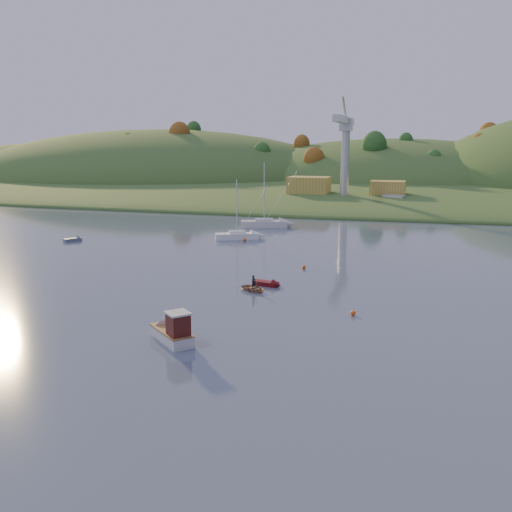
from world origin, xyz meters
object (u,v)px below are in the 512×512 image
(sailboat_near, at_px, (237,235))
(grey_dinghy, at_px, (76,239))
(canoe, at_px, (254,288))
(red_tender, at_px, (271,284))
(fishing_boat, at_px, (170,330))
(sailboat_far, at_px, (264,223))

(sailboat_near, relative_size, grey_dinghy, 3.00)
(sailboat_near, relative_size, canoe, 3.23)
(sailboat_near, distance_m, red_tender, 33.22)
(canoe, height_order, red_tender, red_tender)
(fishing_boat, height_order, grey_dinghy, fishing_boat)
(fishing_boat, height_order, sailboat_far, sailboat_far)
(fishing_boat, xyz_separation_m, canoe, (2.28, 17.45, -0.52))
(canoe, bearing_deg, sailboat_near, 49.64)
(red_tender, bearing_deg, fishing_boat, -86.36)
(sailboat_far, distance_m, red_tender, 47.08)
(red_tender, distance_m, grey_dinghy, 44.93)
(sailboat_far, distance_m, canoe, 49.34)
(red_tender, xyz_separation_m, grey_dinghy, (-39.72, 21.01, 0.00))
(sailboat_near, distance_m, grey_dinghy, 27.39)
(sailboat_far, bearing_deg, grey_dinghy, -152.91)
(red_tender, bearing_deg, grey_dinghy, 165.81)
(canoe, bearing_deg, fishing_boat, -158.83)
(sailboat_far, height_order, red_tender, sailboat_far)
(sailboat_far, xyz_separation_m, grey_dinghy, (-26.55, -24.19, -0.55))
(sailboat_near, xyz_separation_m, canoe, (12.62, -32.85, -0.35))
(fishing_boat, relative_size, red_tender, 1.56)
(sailboat_far, xyz_separation_m, canoe, (11.89, -47.89, -0.47))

